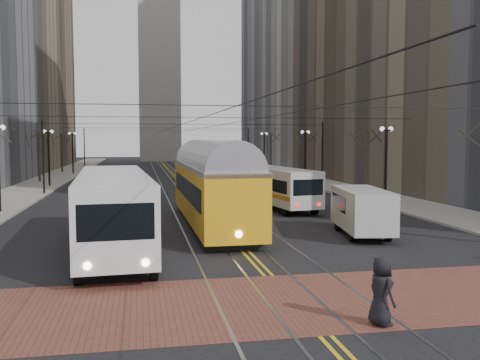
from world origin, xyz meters
name	(u,v)px	position (x,y,z in m)	size (l,w,h in m)	color
ground	(263,270)	(0.00, 0.00, 0.00)	(260.00, 260.00, 0.00)	black
sidewalk_left	(48,181)	(-15.00, 45.00, 0.07)	(5.00, 140.00, 0.15)	gray
sidewalk_right	(298,178)	(15.00, 45.00, 0.07)	(5.00, 140.00, 0.15)	gray
crosswalk_band	(292,301)	(0.00, -4.00, 0.01)	(25.00, 6.00, 0.01)	brown
streetcar_rails	(178,180)	(0.00, 45.00, 0.00)	(4.80, 130.00, 0.02)	gray
centre_lines	(178,180)	(0.00, 45.00, 0.01)	(0.42, 130.00, 0.01)	gold
building_left_far	(22,57)	(-25.50, 86.00, 20.00)	(16.00, 20.00, 40.00)	brown
building_right_mid	(375,45)	(25.50, 46.00, 17.00)	(16.00, 20.00, 34.00)	brown
building_right_midfar	(335,11)	(27.50, 66.00, 26.00)	(20.00, 20.00, 52.00)	#A6A39C
building_right_far	(290,64)	(25.50, 86.00, 20.00)	(16.00, 20.00, 40.00)	slate
lamp_posts	(191,163)	(0.00, 28.75, 2.80)	(27.60, 57.20, 5.60)	black
street_trees	(185,160)	(0.00, 35.25, 2.80)	(31.68, 53.28, 5.60)	#382D23
trolley_wires	(185,150)	(0.00, 34.83, 3.77)	(25.96, 120.00, 6.60)	black
transit_bus	(113,212)	(-5.73, 4.81, 1.72)	(2.86, 13.75, 3.44)	silver
streetcar	(212,193)	(-0.50, 10.68, 1.87)	(2.95, 15.88, 3.74)	#F2A515
rear_bus	(274,187)	(5.00, 17.90, 1.44)	(2.40, 11.04, 2.88)	silver
cargo_van	(362,213)	(6.57, 5.93, 1.20)	(2.09, 5.44, 2.40)	#B8B8B8
sedan_grey	(272,187)	(6.98, 26.27, 0.70)	(1.66, 4.12, 1.40)	#3F4047
sedan_silver	(229,182)	(4.00, 31.83, 0.74)	(1.56, 4.47, 1.47)	#9B9DA3
pedestrian_a	(381,291)	(1.72, -6.50, 0.93)	(0.90, 0.59, 1.84)	black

